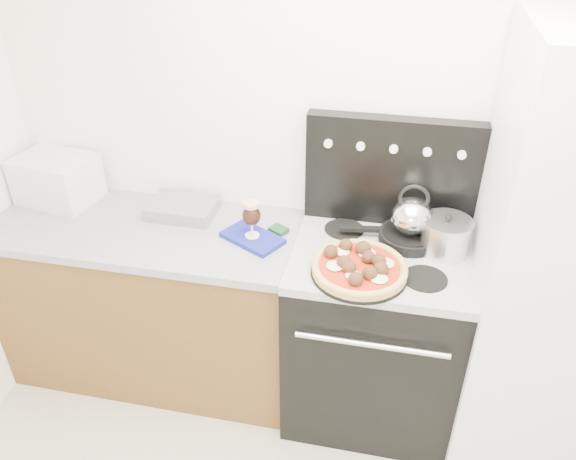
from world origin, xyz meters
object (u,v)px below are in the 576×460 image
(stove_body, at_px, (373,336))
(skillet, at_px, (409,237))
(tea_kettle, at_px, (412,213))
(oven_mitt, at_px, (252,238))
(pizza, at_px, (360,266))
(beer_glass, at_px, (252,219))
(base_cabinet, at_px, (156,303))
(toaster_oven, at_px, (57,179))
(pizza_pan, at_px, (359,273))
(stock_pot, at_px, (445,237))
(fridge, at_px, (559,271))

(stove_body, height_order, skillet, skillet)
(skillet, height_order, tea_kettle, tea_kettle)
(oven_mitt, distance_m, pizza, 0.53)
(skillet, bearing_deg, stove_body, -134.00)
(beer_glass, relative_size, skillet, 0.67)
(tea_kettle, bearing_deg, base_cabinet, 164.63)
(toaster_oven, distance_m, skillet, 1.72)
(skillet, bearing_deg, pizza_pan, -123.71)
(pizza_pan, height_order, stock_pot, stock_pot)
(fridge, bearing_deg, base_cabinet, 178.41)
(base_cabinet, xyz_separation_m, stock_pot, (1.36, 0.04, 0.56))
(oven_mitt, xyz_separation_m, beer_glass, (0.00, 0.00, 0.10))
(base_cabinet, distance_m, fridge, 1.88)
(stove_body, distance_m, beer_glass, 0.81)
(skillet, bearing_deg, tea_kettle, 0.00)
(stove_body, bearing_deg, beer_glass, 179.03)
(stove_body, relative_size, tea_kettle, 4.50)
(tea_kettle, height_order, stock_pot, tea_kettle)
(oven_mitt, xyz_separation_m, pizza_pan, (0.49, -0.18, 0.01))
(beer_glass, distance_m, pizza_pan, 0.53)
(fridge, height_order, stock_pot, fridge)
(pizza, bearing_deg, oven_mitt, 159.96)
(base_cabinet, bearing_deg, stock_pot, 1.61)
(beer_glass, bearing_deg, pizza, -20.04)
(fridge, bearing_deg, pizza_pan, -169.45)
(stove_body, distance_m, toaster_oven, 1.72)
(oven_mitt, distance_m, tea_kettle, 0.71)
(beer_glass, relative_size, tea_kettle, 0.90)
(base_cabinet, xyz_separation_m, fridge, (1.80, -0.05, 0.52))
(stove_body, xyz_separation_m, skillet, (0.11, 0.11, 0.50))
(base_cabinet, bearing_deg, skillet, 4.04)
(toaster_oven, height_order, pizza, toaster_oven)
(beer_glass, distance_m, pizza, 0.53)
(toaster_oven, bearing_deg, beer_glass, 0.19)
(stove_body, distance_m, pizza, 0.55)
(base_cabinet, bearing_deg, stove_body, -1.30)
(pizza, bearing_deg, stove_body, 64.66)
(pizza, height_order, stock_pot, stock_pot)
(stove_body, relative_size, fridge, 0.46)
(pizza, height_order, tea_kettle, tea_kettle)
(beer_glass, xyz_separation_m, skillet, (0.68, 0.10, -0.07))
(tea_kettle, bearing_deg, stock_pot, -37.24)
(base_cabinet, height_order, toaster_oven, toaster_oven)
(tea_kettle, bearing_deg, fridge, -32.29)
(skillet, xyz_separation_m, stock_pot, (0.15, -0.05, 0.05))
(stove_body, relative_size, toaster_oven, 2.43)
(base_cabinet, distance_m, beer_glass, 0.79)
(toaster_oven, bearing_deg, pizza_pan, -3.46)
(base_cabinet, xyz_separation_m, stove_body, (1.10, -0.02, 0.01))
(stove_body, height_order, toaster_oven, toaster_oven)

